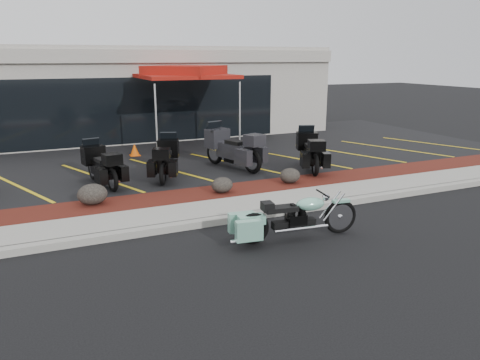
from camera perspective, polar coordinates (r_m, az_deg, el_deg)
name	(u,v)px	position (r m, az deg, el deg)	size (l,w,h in m)	color
ground	(247,235)	(9.72, 0.87, -6.77)	(90.00, 90.00, 0.00)	black
curb	(230,219)	(10.47, -1.20, -4.73)	(24.00, 0.25, 0.15)	gray
sidewalk	(219,210)	(11.08, -2.61, -3.63)	(24.00, 1.20, 0.15)	gray
mulch_bed	(202,196)	(12.16, -4.67, -1.96)	(24.00, 1.20, 0.16)	#3B180D
upper_lot	(152,157)	(17.20, -10.67, 2.80)	(26.00, 9.60, 0.15)	black
dealership_building	(118,91)	(23.04, -14.63, 10.42)	(18.00, 8.16, 4.00)	#9A958B
boulder_left	(92,194)	(11.66, -17.55, -1.66)	(0.71, 0.59, 0.50)	black
boulder_mid	(222,185)	(12.10, -2.19, -0.61)	(0.57, 0.47, 0.40)	black
boulder_right	(290,176)	(13.09, 6.11, 0.54)	(0.59, 0.49, 0.42)	black
hero_cruiser	(340,212)	(9.89, 12.14, -3.82)	(2.70, 0.68, 0.95)	#80C7AB
touring_black_front	(92,159)	(13.95, -17.57, 2.45)	(2.09, 0.80, 1.22)	black
touring_black_mid	(169,152)	(14.39, -8.64, 3.39)	(2.13, 0.81, 1.24)	black
touring_grey	(214,143)	(15.31, -3.13, 4.57)	(2.45, 0.93, 1.42)	#2C2C30
touring_black_rear	(306,145)	(15.43, 8.04, 4.28)	(2.23, 0.85, 1.30)	black
traffic_cone	(135,150)	(17.15, -12.72, 3.64)	(0.34, 0.34, 0.43)	#DE5307
popup_canopy	(185,73)	(18.06, -6.72, 12.79)	(4.13, 4.13, 3.11)	silver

